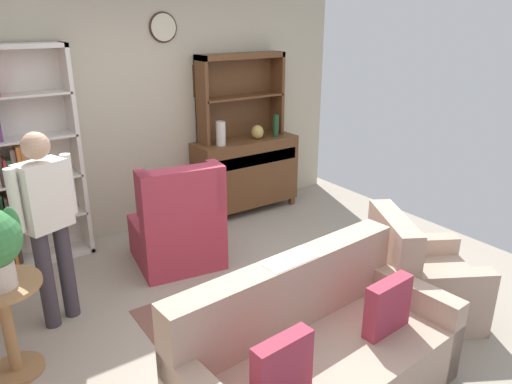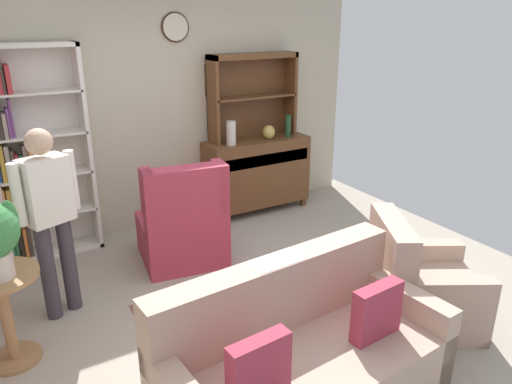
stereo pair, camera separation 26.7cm
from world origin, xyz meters
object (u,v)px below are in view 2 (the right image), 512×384
object	(u,v)px
sideboard_hutch	(252,85)
person_reading	(50,211)
vase_tall	(231,133)
bottle_wine	(288,126)
vase_round	(269,132)
sideboard	(257,171)
couch_floral	(302,362)
bookshelf	(32,157)
plant_stand	(5,309)
armchair_floral	(419,289)
wingback_chair	(183,227)

from	to	relation	value
sideboard_hutch	person_reading	xyz separation A→B (m)	(-2.53, -1.23, -0.65)
vase_tall	bottle_wine	bearing A→B (deg)	-0.66
vase_round	person_reading	world-z (taller)	person_reading
sideboard	couch_floral	size ratio (longest dim) A/B	0.70
vase_round	person_reading	distance (m)	2.86
bookshelf	plant_stand	distance (m)	1.82
sideboard	plant_stand	size ratio (longest dim) A/B	1.86
couch_floral	armchair_floral	distance (m)	1.35
sideboard_hutch	vase_round	bearing A→B (deg)	-53.52
wingback_chair	person_reading	distance (m)	1.35
vase_round	armchair_floral	distance (m)	2.73
bookshelf	vase_round	bearing A→B (deg)	-3.28
armchair_floral	person_reading	world-z (taller)	person_reading
plant_stand	person_reading	distance (m)	0.78
vase_tall	armchair_floral	world-z (taller)	vase_tall
sideboard	vase_tall	world-z (taller)	vase_tall
wingback_chair	sideboard	bearing A→B (deg)	31.65
bookshelf	armchair_floral	xyz separation A→B (m)	(2.39, -2.78, -0.75)
couch_floral	person_reading	xyz separation A→B (m)	(-1.11, 1.82, 0.59)
couch_floral	wingback_chair	bearing A→B (deg)	87.54
wingback_chair	plant_stand	bearing A→B (deg)	-155.13
sideboard	plant_stand	bearing A→B (deg)	-151.98
bottle_wine	armchair_floral	world-z (taller)	bottle_wine
bottle_wine	armchair_floral	xyz separation A→B (m)	(-0.48, -2.60, -0.77)
bookshelf	vase_tall	world-z (taller)	bookshelf
bottle_wine	armchair_floral	bearing A→B (deg)	-100.53
bottle_wine	person_reading	bearing A→B (deg)	-160.58
sideboard	couch_floral	distance (m)	3.27
vase_tall	couch_floral	distance (m)	3.13
armchair_floral	plant_stand	xyz separation A→B (m)	(-2.86, 1.12, 0.14)
sideboard	vase_round	distance (m)	0.52
sideboard	person_reading	xyz separation A→B (m)	(-2.53, -1.12, 0.40)
sideboard_hutch	bottle_wine	size ratio (longest dim) A/B	4.04
bottle_wine	vase_round	bearing A→B (deg)	175.05
sideboard	vase_round	world-z (taller)	vase_round
plant_stand	sideboard_hutch	bearing A→B (deg)	29.64
vase_round	couch_floral	size ratio (longest dim) A/B	0.09
plant_stand	sideboard	bearing A→B (deg)	28.02
couch_floral	plant_stand	xyz separation A→B (m)	(-1.54, 1.37, 0.12)
vase_tall	plant_stand	distance (m)	3.03
vase_tall	couch_floral	xyz separation A→B (m)	(-1.03, -2.86, -0.75)
sideboard	sideboard_hutch	xyz separation A→B (m)	(0.00, 0.11, 1.05)
sideboard	couch_floral	xyz separation A→B (m)	(-1.42, -2.94, -0.20)
sideboard	sideboard_hutch	size ratio (longest dim) A/B	1.18
sideboard_hutch	vase_round	xyz separation A→B (m)	(0.13, -0.18, -0.55)
vase_tall	person_reading	xyz separation A→B (m)	(-2.14, -1.04, -0.15)
vase_round	armchair_floral	bearing A→B (deg)	-94.88
couch_floral	person_reading	distance (m)	2.22
bookshelf	wingback_chair	world-z (taller)	bookshelf
person_reading	couch_floral	bearing A→B (deg)	-58.64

